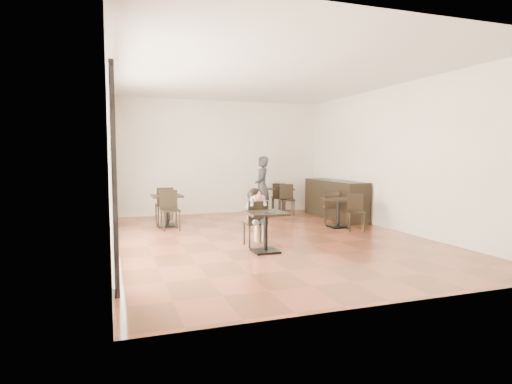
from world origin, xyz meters
name	(u,v)px	position (x,y,z in m)	size (l,w,h in m)	color
floor	(268,238)	(0.00, 0.00, 0.00)	(6.00, 8.00, 0.01)	brown
ceiling	(269,76)	(0.00, 0.00, 3.20)	(6.00, 8.00, 0.01)	silver
wall_back	(219,157)	(0.00, 4.00, 1.60)	(6.00, 0.01, 3.20)	white
wall_front	(398,161)	(0.00, -4.00, 1.60)	(6.00, 0.01, 3.20)	white
wall_left	(108,159)	(-3.00, 0.00, 1.60)	(0.01, 8.00, 3.20)	white
wall_right	(395,158)	(3.00, 0.00, 1.60)	(0.01, 8.00, 3.20)	white
storefront_window	(110,171)	(-2.97, -0.50, 1.40)	(0.04, 4.50, 2.60)	white
child_table	(266,232)	(-0.48, -1.14, 0.35)	(0.66, 0.66, 0.70)	black
child_chair	(255,223)	(-0.48, -0.59, 0.42)	(0.38, 0.38, 0.84)	black
child	(255,217)	(-0.48, -0.59, 0.53)	(0.38, 0.53, 1.06)	slate
plate	(268,212)	(-0.48, -1.24, 0.71)	(0.24, 0.24, 0.01)	black
pizza_slice	(259,197)	(-0.48, -0.78, 0.92)	(0.25, 0.19, 0.06)	#ECC177
adult_patron	(262,186)	(0.99, 3.11, 0.82)	(0.60, 0.39, 1.63)	#343438
cafe_table_mid	(338,213)	(1.98, 0.69, 0.33)	(0.63, 0.63, 0.67)	black
cafe_table_left	(167,211)	(-1.73, 2.11, 0.37)	(0.70, 0.70, 0.74)	black
cafe_table_back	(280,201)	(1.64, 3.41, 0.36)	(0.67, 0.67, 0.71)	black
chair_mid_a	(331,207)	(2.12, 1.24, 0.40)	(0.36, 0.36, 0.80)	black
chair_mid_b	(356,213)	(2.12, 0.14, 0.40)	(0.36, 0.36, 0.80)	black
chair_left_a	(164,205)	(-1.73, 2.66, 0.44)	(0.40, 0.40, 0.89)	black
chair_left_b	(170,211)	(-1.73, 1.56, 0.44)	(0.40, 0.40, 0.89)	black
chair_back_a	(278,198)	(1.64, 3.50, 0.43)	(0.39, 0.39, 0.86)	black
chair_back_b	(287,200)	(1.64, 2.86, 0.43)	(0.39, 0.39, 0.86)	black
service_counter	(335,199)	(2.65, 2.00, 0.50)	(0.60, 2.40, 1.00)	black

